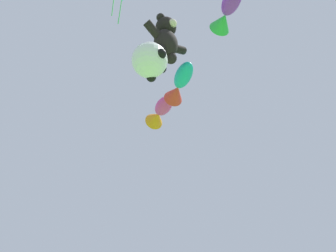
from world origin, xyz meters
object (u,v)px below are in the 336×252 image
object	(u,v)px
fish_kite_magenta	(160,112)
fish_kite_violet	(227,12)
soccer_ball_kite	(150,61)
teddy_bear_kite	(166,38)
fish_kite_teal	(179,85)

from	to	relation	value
fish_kite_magenta	fish_kite_violet	bearing A→B (deg)	-113.84
soccer_ball_kite	fish_kite_violet	bearing A→B (deg)	-52.27
fish_kite_violet	teddy_bear_kite	bearing A→B (deg)	106.68
fish_kite_magenta	fish_kite_violet	world-z (taller)	fish_kite_magenta
teddy_bear_kite	soccer_ball_kite	distance (m)	1.85
teddy_bear_kite	fish_kite_violet	distance (m)	2.09
soccer_ball_kite	fish_kite_magenta	bearing A→B (deg)	43.20
teddy_bear_kite	fish_kite_magenta	bearing A→B (deg)	48.59
fish_kite_magenta	fish_kite_teal	distance (m)	2.96
teddy_bear_kite	fish_kite_teal	size ratio (longest dim) A/B	0.89
soccer_ball_kite	fish_kite_magenta	size ratio (longest dim) A/B	0.54
fish_kite_violet	soccer_ball_kite	bearing A→B (deg)	127.73
soccer_ball_kite	fish_kite_magenta	xyz separation A→B (m)	(3.78, 3.55, 1.84)
soccer_ball_kite	teddy_bear_kite	bearing A→B (deg)	12.51
fish_kite_magenta	fish_kite_teal	size ratio (longest dim) A/B	1.00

